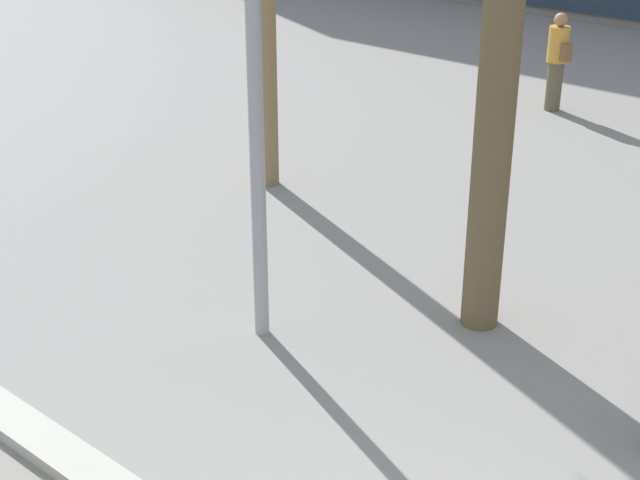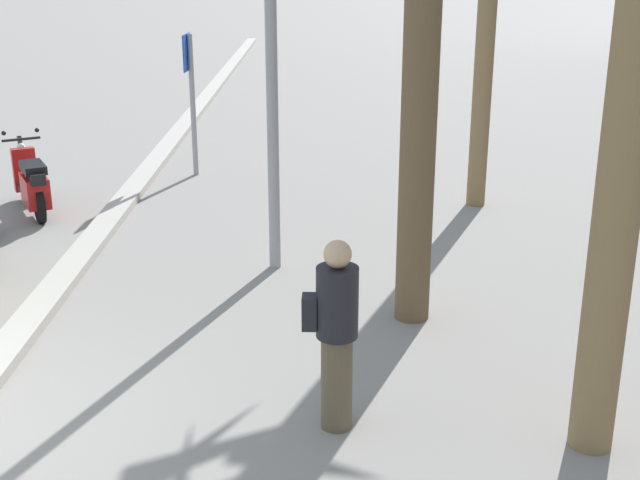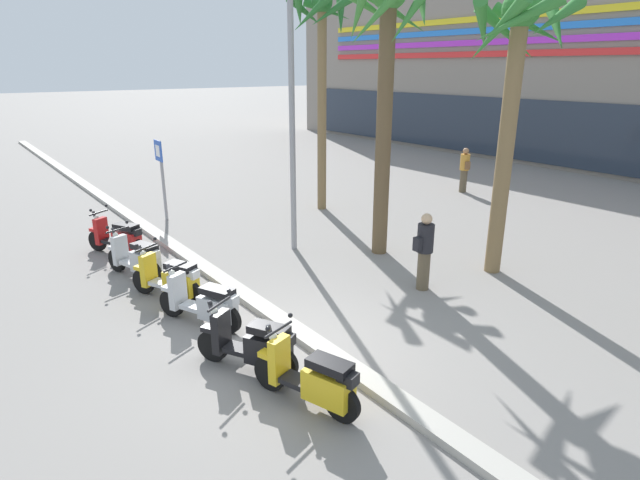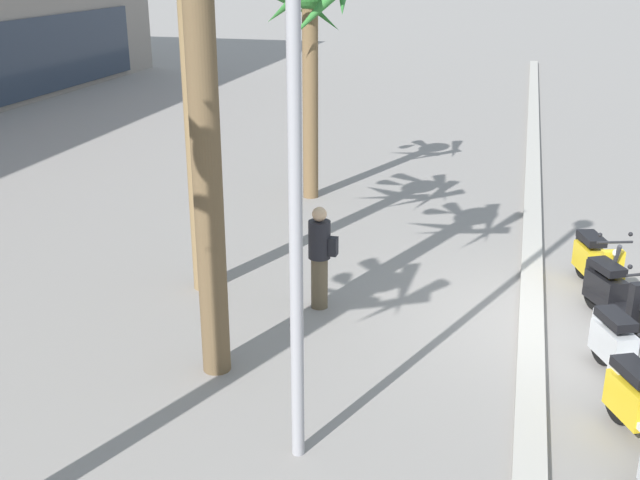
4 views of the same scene
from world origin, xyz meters
TOP-DOWN VIEW (x-y plane):
  - scooter_red_tail_end at (-6.21, -0.91)m, footprint 1.59×0.95m
  - crossing_sign at (-8.52, 1.14)m, footprint 0.60×0.13m
  - pedestrian_window_shopping at (-0.33, 3.52)m, footprint 0.34×0.45m

SIDE VIEW (x-z plane):
  - scooter_red_tail_end at x=-6.21m, z-range -0.13..1.04m
  - pedestrian_window_shopping at x=-0.33m, z-range 0.05..1.69m
  - crossing_sign at x=-8.52m, z-range 0.30..2.70m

